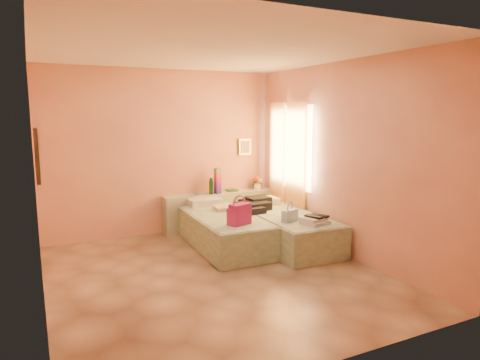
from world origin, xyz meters
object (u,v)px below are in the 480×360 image
object	(u,v)px
headboard_ledge	(219,210)
bed_left	(224,231)
magenta_handbag	(239,214)
blue_handbag	(290,215)
bed_right	(286,230)
towel_stack	(315,220)
water_bottle	(211,187)
flower_vase	(257,182)
green_book	(232,190)

from	to	relation	value
headboard_ledge	bed_left	xyz separation A→B (m)	(-0.38, -1.05, -0.08)
magenta_handbag	blue_handbag	distance (m)	0.77
headboard_ledge	bed_right	size ratio (longest dim) A/B	1.02
headboard_ledge	towel_stack	world-z (taller)	headboard_ledge
water_bottle	magenta_handbag	bearing A→B (deg)	-97.90
water_bottle	towel_stack	xyz separation A→B (m)	(0.77, -2.03, -0.24)
flower_vase	towel_stack	world-z (taller)	flower_vase
water_bottle	green_book	distance (m)	0.48
headboard_ledge	green_book	bearing A→B (deg)	4.94
flower_vase	bed_left	bearing A→B (deg)	-137.86
towel_stack	flower_vase	bearing A→B (deg)	84.66
water_bottle	bed_left	bearing A→B (deg)	-100.97
flower_vase	bed_right	bearing A→B (deg)	-100.10
headboard_ledge	water_bottle	world-z (taller)	water_bottle
bed_right	green_book	distance (m)	1.53
water_bottle	towel_stack	distance (m)	2.18
green_book	towel_stack	distance (m)	2.15
headboard_ledge	bed_right	bearing A→B (deg)	-69.76
bed_right	water_bottle	bearing A→B (deg)	119.47
headboard_ledge	water_bottle	size ratio (longest dim) A/B	7.44
green_book	headboard_ledge	bearing A→B (deg)	178.92
water_bottle	blue_handbag	bearing A→B (deg)	-72.98
bed_left	green_book	world-z (taller)	green_book
bed_right	flower_vase	distance (m)	1.54
flower_vase	magenta_handbag	world-z (taller)	flower_vase
water_bottle	flower_vase	distance (m)	0.97
flower_vase	blue_handbag	size ratio (longest dim) A/B	1.12
headboard_ledge	water_bottle	distance (m)	0.50
bed_right	towel_stack	world-z (taller)	towel_stack
water_bottle	blue_handbag	size ratio (longest dim) A/B	1.05
headboard_ledge	blue_handbag	world-z (taller)	blue_handbag
blue_handbag	bed_left	bearing A→B (deg)	113.50
green_book	blue_handbag	size ratio (longest dim) A/B	0.76
headboard_ledge	green_book	size ratio (longest dim) A/B	10.30
headboard_ledge	bed_left	size ratio (longest dim) A/B	1.02
flower_vase	magenta_handbag	bearing A→B (deg)	-125.69
bed_left	blue_handbag	world-z (taller)	blue_handbag
water_bottle	towel_stack	size ratio (longest dim) A/B	0.79
bed_right	headboard_ledge	bearing A→B (deg)	111.95
headboard_ledge	green_book	xyz separation A→B (m)	(0.26, 0.02, 0.34)
headboard_ledge	magenta_handbag	xyz separation A→B (m)	(-0.41, -1.65, 0.33)
flower_vase	magenta_handbag	distance (m)	2.03
bed_right	magenta_handbag	distance (m)	1.04
water_bottle	magenta_handbag	distance (m)	1.60
blue_handbag	towel_stack	bearing A→B (deg)	-71.76
headboard_ledge	bed_right	xyz separation A→B (m)	(0.52, -1.42, -0.08)
water_bottle	towel_stack	bearing A→B (deg)	-69.31
flower_vase	blue_handbag	xyz separation A→B (m)	(-0.43, -1.80, -0.21)
blue_handbag	green_book	bearing A→B (deg)	72.40
green_book	flower_vase	distance (m)	0.53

